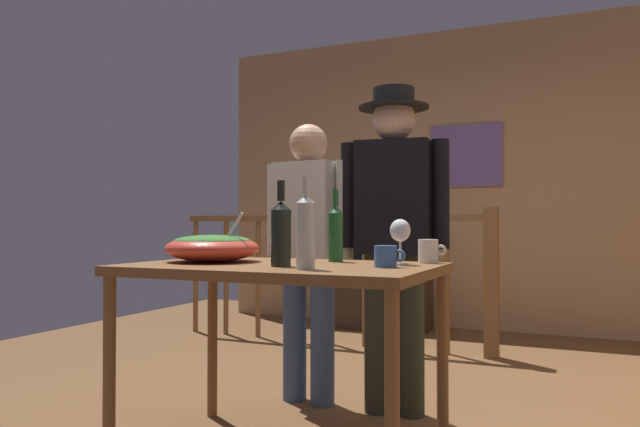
{
  "coord_description": "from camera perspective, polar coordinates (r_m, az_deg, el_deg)",
  "views": [
    {
      "loc": [
        0.94,
        -2.95,
        0.98
      ],
      "look_at": [
        -0.23,
        -0.36,
        1.02
      ],
      "focal_mm": 33.69,
      "sensor_mm": 36.0,
      "label": 1
    }
  ],
  "objects": [
    {
      "name": "salad_bowl",
      "position": [
        2.69,
        -10.18,
        -3.12
      ],
      "size": [
        0.41,
        0.41,
        0.22
      ],
      "color": "#CC3D2D",
      "rests_on": "serving_table"
    },
    {
      "name": "flat_screen_tv",
      "position": [
        5.6,
        5.65,
        -3.41
      ],
      "size": [
        0.5,
        0.12,
        0.4
      ],
      "color": "black",
      "rests_on": "tv_console"
    },
    {
      "name": "wine_bottle_dark",
      "position": [
        2.37,
        -3.73,
        -1.75
      ],
      "size": [
        0.08,
        0.08,
        0.34
      ],
      "color": "black",
      "rests_on": "serving_table"
    },
    {
      "name": "wine_bottle_green",
      "position": [
        2.65,
        1.5,
        -1.82
      ],
      "size": [
        0.07,
        0.07,
        0.32
      ],
      "color": "#1E5628",
      "rests_on": "serving_table"
    },
    {
      "name": "framed_picture",
      "position": [
        5.75,
        13.71,
        5.35
      ],
      "size": [
        0.65,
        0.03,
        0.58
      ],
      "primitive_type": "cube",
      "color": "#6C5498"
    },
    {
      "name": "wine_glass",
      "position": [
        2.47,
        7.62,
        -1.78
      ],
      "size": [
        0.08,
        0.08,
        0.19
      ],
      "color": "silver",
      "rests_on": "serving_table"
    },
    {
      "name": "tv_console",
      "position": [
        5.67,
        5.76,
        -8.31
      ],
      "size": [
        0.9,
        0.4,
        0.5
      ],
      "primitive_type": "cube",
      "color": "#38281E",
      "rests_on": "ground_plane"
    },
    {
      "name": "mug_white",
      "position": [
        2.6,
        10.27,
        -3.54
      ],
      "size": [
        0.12,
        0.08,
        0.1
      ],
      "color": "white",
      "rests_on": "serving_table"
    },
    {
      "name": "stair_railing",
      "position": [
        4.79,
        4.88,
        -4.95
      ],
      "size": [
        2.7,
        0.1,
        1.1
      ],
      "color": "brown",
      "rests_on": "ground_plane"
    },
    {
      "name": "ground_plane",
      "position": [
        3.25,
        6.65,
        -18.46
      ],
      "size": [
        7.1,
        7.1,
        0.0
      ],
      "primitive_type": "plane",
      "color": "brown"
    },
    {
      "name": "mug_blue",
      "position": [
        2.33,
        6.29,
        -4.07
      ],
      "size": [
        0.12,
        0.09,
        0.08
      ],
      "color": "#3866B2",
      "rests_on": "serving_table"
    },
    {
      "name": "back_wall",
      "position": [
        5.78,
        14.87,
        3.3
      ],
      "size": [
        5.16,
        0.1,
        2.81
      ],
      "primitive_type": "cube",
      "color": "tan",
      "rests_on": "ground_plane"
    },
    {
      "name": "person_standing_right",
      "position": [
        3.12,
        7.03,
        -0.56
      ],
      "size": [
        0.56,
        0.36,
        1.68
      ],
      "rotation": [
        0.0,
        0.0,
        3.26
      ],
      "color": "#2D3323",
      "rests_on": "ground_plane"
    },
    {
      "name": "serving_table",
      "position": [
        2.51,
        -3.66,
        -6.77
      ],
      "size": [
        1.26,
        0.8,
        0.81
      ],
      "color": "brown",
      "rests_on": "ground_plane"
    },
    {
      "name": "wine_bottle_clear",
      "position": [
        2.21,
        -1.37,
        -1.62
      ],
      "size": [
        0.07,
        0.07,
        0.34
      ],
      "color": "silver",
      "rests_on": "serving_table"
    },
    {
      "name": "person_standing_left",
      "position": [
        3.29,
        -1.11,
        -2.59
      ],
      "size": [
        0.53,
        0.26,
        1.52
      ],
      "rotation": [
        0.0,
        0.0,
        3.02
      ],
      "color": "#3D5684",
      "rests_on": "ground_plane"
    }
  ]
}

